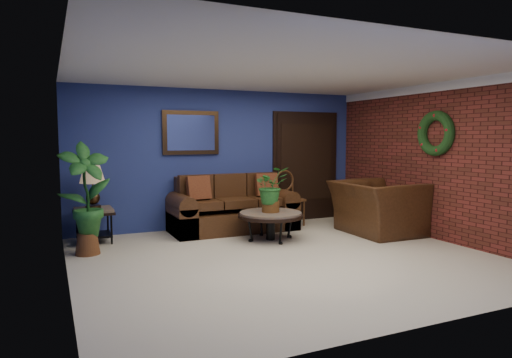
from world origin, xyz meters
name	(u,v)px	position (x,y,z in m)	size (l,w,h in m)	color
floor	(287,258)	(0.00, 0.00, 0.00)	(5.50, 5.50, 0.00)	beige
wall_back	(222,159)	(0.00, 2.50, 1.25)	(5.50, 0.04, 2.50)	navy
wall_left	(65,173)	(-2.75, 0.00, 1.25)	(0.04, 5.00, 2.50)	navy
wall_right_brick	(440,162)	(2.75, 0.00, 1.25)	(0.04, 5.00, 2.50)	maroon
ceiling	(288,71)	(0.00, 0.00, 2.50)	(5.50, 5.00, 0.02)	silver
crown_molding	(441,86)	(2.72, 0.00, 2.43)	(0.03, 5.00, 0.14)	white
wall_mirror	(191,133)	(-0.60, 2.46, 1.72)	(1.02, 0.06, 0.77)	#3D2916
closet_door	(305,167)	(1.75, 2.47, 1.05)	(1.44, 0.06, 2.18)	black
wreath	(436,133)	(2.69, 0.05, 1.70)	(0.72, 0.72, 0.16)	black
sofa	(232,212)	(0.02, 2.08, 0.32)	(2.19, 0.94, 0.98)	#452613
coffee_table	(271,216)	(0.29, 1.09, 0.39)	(1.05, 1.05, 0.45)	#564F4B
end_table	(94,216)	(-2.30, 2.05, 0.41)	(0.59, 0.59, 0.54)	#564F4B
table_lamp	(92,182)	(-2.30, 2.05, 0.96)	(0.39, 0.39, 0.64)	#3D2916
side_chair	(288,194)	(1.17, 2.13, 0.58)	(0.47, 0.47, 1.03)	#553018
armchair	(377,208)	(2.15, 0.77, 0.44)	(1.37, 1.19, 0.89)	#452613
coffee_plant	(271,187)	(0.29, 1.09, 0.85)	(0.56, 0.49, 0.72)	brown
floor_plant	(347,199)	(2.35, 1.90, 0.45)	(0.43, 0.37, 0.86)	brown
tall_plant	(86,193)	(-2.45, 1.32, 0.86)	(0.79, 0.62, 1.59)	brown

